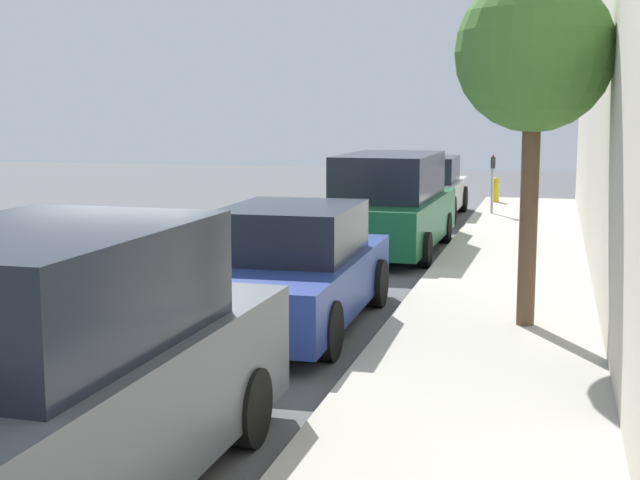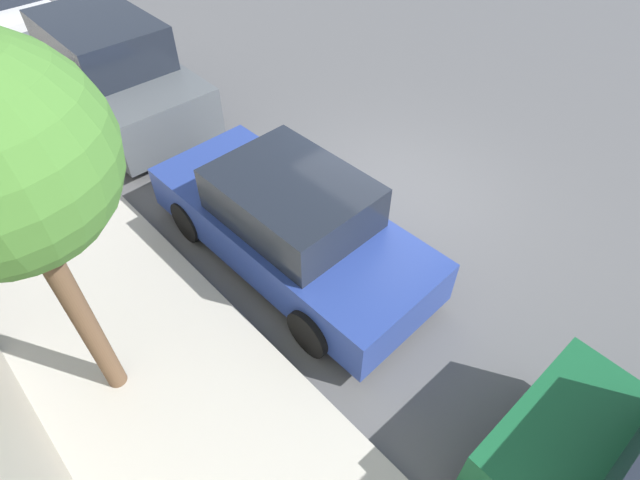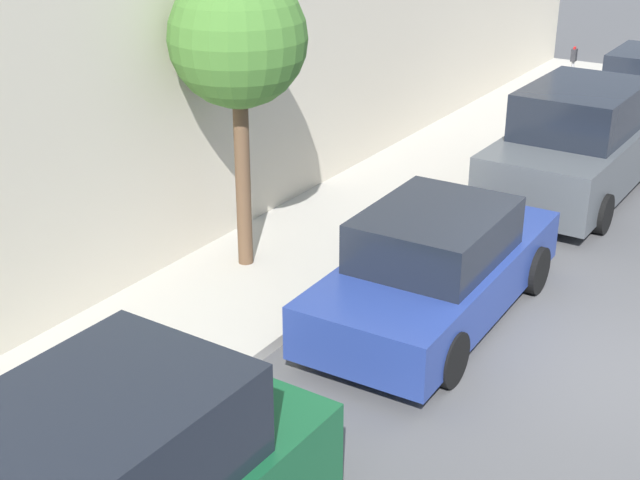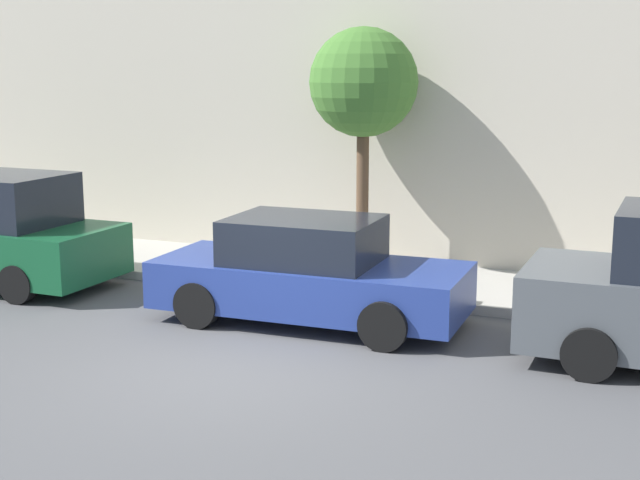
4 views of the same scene
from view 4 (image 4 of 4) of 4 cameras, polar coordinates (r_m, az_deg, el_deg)
The scene contains 4 objects.
ground_plane at distance 11.18m, azimuth -5.67°, elevation -8.19°, with size 60.00×60.00×0.00m, color #515154.
sidewalk at distance 15.37m, azimuth 2.59°, elevation -2.48°, with size 2.55×32.00×0.15m.
parked_sedan_third at distance 12.89m, azimuth -0.73°, elevation -2.17°, with size 1.92×4.53×1.54m.
street_tree at distance 15.35m, azimuth 2.80°, elevation 9.92°, with size 1.86×1.86×4.19m.
Camera 4 is at (-9.33, -4.94, 3.69)m, focal length 50.00 mm.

